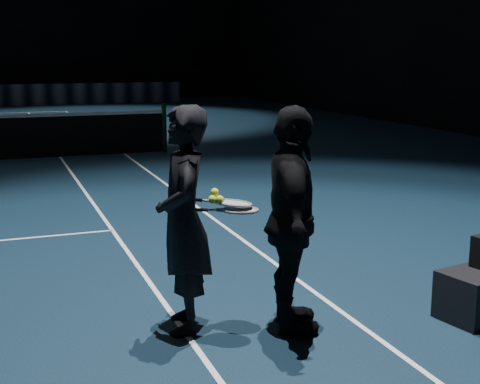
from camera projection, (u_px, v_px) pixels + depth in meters
The scene contains 6 objects.
net_post_right at pixel (164, 128), 14.93m from camera, with size 0.10×0.10×1.10m, color black.
player_a at pixel (183, 220), 5.24m from camera, with size 0.66×0.43×1.80m, color black.
player_b at pixel (292, 221), 5.22m from camera, with size 1.06×0.44×1.80m, color black.
racket_lower at pixel (241, 210), 5.21m from camera, with size 0.68×0.22×0.03m, color black, non-canonical shape.
racket_upper at pixel (234, 203), 5.25m from camera, with size 0.68×0.22×0.03m, color black, non-canonical shape.
tennis_balls at pixel (216, 197), 5.20m from camera, with size 0.12×0.10×0.12m, color yellow, non-canonical shape.
Camera 1 is at (2.78, -14.56, 2.19)m, focal length 50.00 mm.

